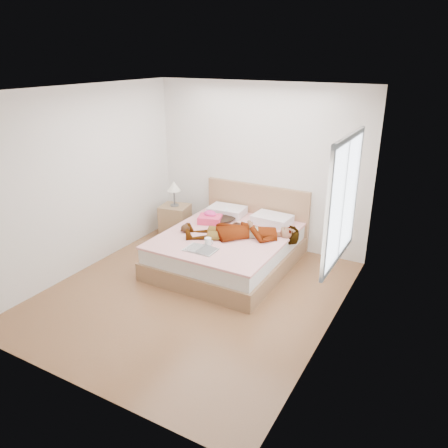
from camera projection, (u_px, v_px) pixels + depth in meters
name	position (u px, v px, depth m)	size (l,w,h in m)	color
ground	(193.00, 293.00, 5.81)	(4.00, 4.00, 0.00)	#56311A
woman	(243.00, 229.00, 6.28)	(0.62, 1.65, 0.23)	white
hair	(224.00, 217.00, 6.93)	(0.39, 0.48, 0.07)	black
phone	(226.00, 210.00, 6.80)	(0.05, 0.10, 0.01)	silver
room_shell	(343.00, 201.00, 4.70)	(4.00, 4.00, 4.00)	white
bed	(230.00, 246.00, 6.55)	(1.80, 2.08, 1.00)	brown
towel	(210.00, 218.00, 6.80)	(0.42, 0.37, 0.18)	#FF4571
magazine	(201.00, 249.00, 5.87)	(0.44, 0.29, 0.03)	silver
coffee_mug	(208.00, 242.00, 6.00)	(0.14, 0.10, 0.11)	white
plush_toy	(186.00, 228.00, 6.46)	(0.17, 0.23, 0.12)	#331B0E
nightstand	(175.00, 219.00, 7.49)	(0.53, 0.49, 0.99)	olive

